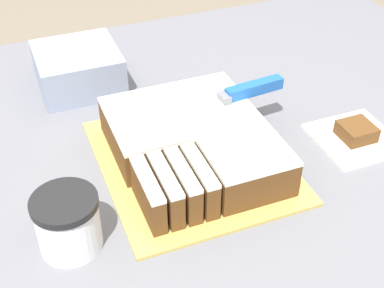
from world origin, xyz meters
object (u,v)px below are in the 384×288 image
at_px(cake_board, 192,161).
at_px(brownie, 356,131).
at_px(coffee_cup, 68,223).
at_px(storage_box, 78,69).
at_px(cake, 193,142).
at_px(knife, 238,94).

distance_m(cake_board, brownie, 0.32).
height_order(coffee_cup, brownie, coffee_cup).
height_order(coffee_cup, storage_box, coffee_cup).
distance_m(coffee_cup, brownie, 0.56).
height_order(cake, brownie, cake).
relative_size(brownie, storage_box, 0.35).
bearing_deg(cake_board, coffee_cup, -154.47).
relative_size(cake_board, brownie, 6.05).
xyz_separation_m(knife, coffee_cup, (-0.35, -0.17, -0.04)).
xyz_separation_m(cake_board, storage_box, (-0.13, 0.34, 0.04)).
height_order(knife, coffee_cup, knife).
distance_m(cake_board, knife, 0.15).
bearing_deg(cake, coffee_cup, -153.91).
bearing_deg(knife, cake_board, 21.57).
xyz_separation_m(cake_board, brownie, (0.31, -0.05, 0.02)).
bearing_deg(brownie, coffee_cup, -173.45).
bearing_deg(storage_box, brownie, -41.02).
xyz_separation_m(coffee_cup, brownie, (0.55, 0.06, -0.03)).
distance_m(coffee_cup, storage_box, 0.46).
bearing_deg(knife, coffee_cup, 20.89).
relative_size(knife, brownie, 4.97).
height_order(cake_board, coffee_cup, coffee_cup).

